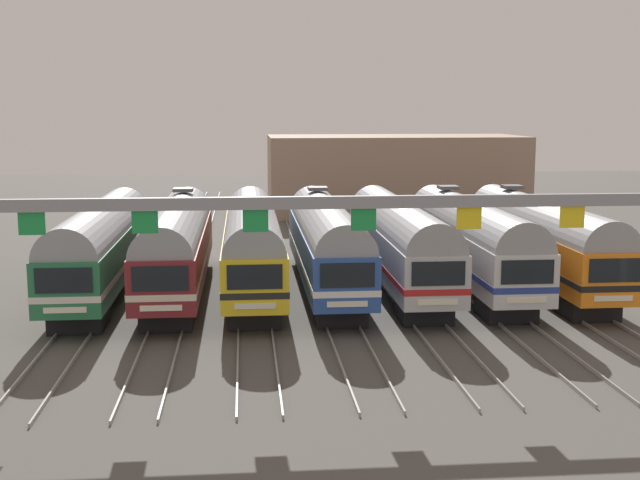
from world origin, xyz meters
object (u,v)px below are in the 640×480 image
(commuter_train_silver, at_px, (470,239))
(catenary_gantry, at_px, (363,226))
(commuter_train_yellow, at_px, (252,242))
(commuter_train_blue, at_px, (326,241))
(commuter_train_maroon, at_px, (177,243))
(commuter_train_stainless, at_px, (399,240))
(commuter_train_orange, at_px, (541,238))
(commuter_train_green, at_px, (101,244))

(commuter_train_silver, height_order, catenary_gantry, catenary_gantry)
(commuter_train_yellow, relative_size, commuter_train_blue, 1.00)
(commuter_train_maroon, relative_size, commuter_train_stainless, 1.00)
(commuter_train_blue, relative_size, commuter_train_orange, 1.00)
(commuter_train_green, distance_m, commuter_train_maroon, 3.83)
(commuter_train_green, relative_size, commuter_train_yellow, 1.00)
(commuter_train_maroon, distance_m, commuter_train_yellow, 3.83)
(commuter_train_silver, bearing_deg, commuter_train_yellow, -179.98)
(commuter_train_stainless, bearing_deg, commuter_train_blue, 179.93)
(catenary_gantry, bearing_deg, commuter_train_green, 130.43)
(commuter_train_orange, height_order, catenary_gantry, catenary_gantry)
(commuter_train_maroon, distance_m, commuter_train_silver, 15.33)
(commuter_train_maroon, bearing_deg, commuter_train_blue, 0.00)
(commuter_train_blue, height_order, commuter_train_stainless, commuter_train_blue)
(commuter_train_green, relative_size, commuter_train_orange, 1.00)
(commuter_train_maroon, bearing_deg, commuter_train_stainless, -0.02)
(commuter_train_stainless, relative_size, catenary_gantry, 0.64)
(commuter_train_orange, bearing_deg, commuter_train_silver, 180.00)
(commuter_train_blue, xyz_separation_m, commuter_train_silver, (7.66, 0.00, 0.00))
(commuter_train_silver, bearing_deg, commuter_train_maroon, 180.00)
(catenary_gantry, bearing_deg, commuter_train_yellow, 105.85)
(commuter_train_yellow, xyz_separation_m, commuter_train_blue, (3.83, 0.00, 0.00))
(commuter_train_blue, bearing_deg, commuter_train_green, -179.98)
(commuter_train_maroon, relative_size, catenary_gantry, 0.64)
(commuter_train_blue, height_order, commuter_train_silver, same)
(commuter_train_blue, distance_m, commuter_train_orange, 11.50)
(commuter_train_maroon, height_order, catenary_gantry, catenary_gantry)
(catenary_gantry, bearing_deg, commuter_train_stainless, 74.15)
(commuter_train_maroon, relative_size, commuter_train_yellow, 1.00)
(commuter_train_green, relative_size, commuter_train_blue, 1.00)
(commuter_train_silver, xyz_separation_m, catenary_gantry, (-7.66, -13.50, 2.72))
(commuter_train_stainless, bearing_deg, commuter_train_silver, 0.07)
(commuter_train_maroon, relative_size, commuter_train_orange, 1.00)
(commuter_train_maroon, xyz_separation_m, catenary_gantry, (7.66, -13.50, 2.72))
(commuter_train_green, bearing_deg, commuter_train_orange, 0.01)
(commuter_train_yellow, xyz_separation_m, commuter_train_stainless, (7.66, 0.00, 0.00))
(commuter_train_maroon, bearing_deg, commuter_train_yellow, -0.07)
(commuter_train_green, bearing_deg, commuter_train_blue, 0.02)
(commuter_train_orange, distance_m, catenary_gantry, 17.94)
(commuter_train_yellow, distance_m, commuter_train_orange, 15.33)
(commuter_train_green, height_order, commuter_train_yellow, same)
(commuter_train_yellow, bearing_deg, commuter_train_blue, 0.07)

